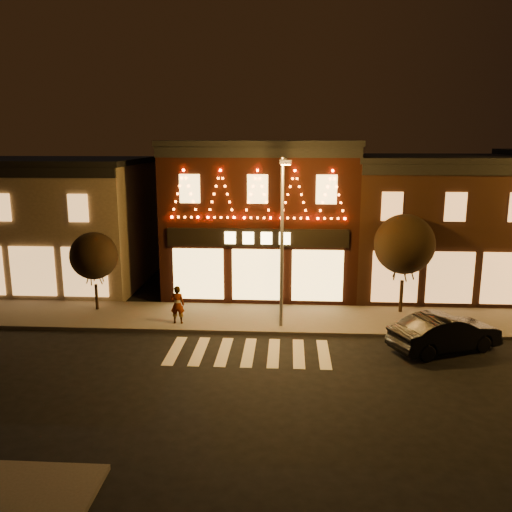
{
  "coord_description": "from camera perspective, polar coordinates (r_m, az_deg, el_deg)",
  "views": [
    {
      "loc": [
        1.54,
        -16.14,
        8.39
      ],
      "look_at": [
        0.29,
        4.0,
        3.97
      ],
      "focal_mm": 37.64,
      "sensor_mm": 36.0,
      "label": 1
    }
  ],
  "objects": [
    {
      "name": "ground",
      "position": [
        18.26,
        -1.75,
        -15.01
      ],
      "size": [
        120.0,
        120.0,
        0.0
      ],
      "primitive_type": "plane",
      "color": "black",
      "rests_on": "ground"
    },
    {
      "name": "sidewalk_far",
      "position": [
        25.54,
        4.41,
        -6.68
      ],
      "size": [
        44.0,
        4.0,
        0.15
      ],
      "primitive_type": "cube",
      "color": "#47423D",
      "rests_on": "ground"
    },
    {
      "name": "building_left",
      "position": [
        33.79,
        -22.03,
        3.41
      ],
      "size": [
        12.2,
        8.28,
        7.3
      ],
      "color": "#6C5F4C",
      "rests_on": "ground"
    },
    {
      "name": "building_pulp",
      "position": [
        30.45,
        0.61,
        4.38
      ],
      "size": [
        10.2,
        8.34,
        8.3
      ],
      "color": "black",
      "rests_on": "ground"
    },
    {
      "name": "building_right_a",
      "position": [
        31.51,
        18.16,
        3.3
      ],
      "size": [
        9.2,
        8.28,
        7.5
      ],
      "color": "#391E13",
      "rests_on": "ground"
    },
    {
      "name": "streetlamp_mid",
      "position": [
        23.11,
        2.82,
        2.75
      ],
      "size": [
        0.49,
        1.72,
        7.48
      ],
      "rotation": [
        0.0,
        0.0,
        -0.09
      ],
      "color": "#59595E",
      "rests_on": "sidewalk_far"
    },
    {
      "name": "tree_left",
      "position": [
        27.11,
        -16.85,
        0.01
      ],
      "size": [
        2.3,
        2.3,
        3.85
      ],
      "rotation": [
        0.0,
        0.0,
        -0.16
      ],
      "color": "black",
      "rests_on": "sidewalk_far"
    },
    {
      "name": "tree_right",
      "position": [
        26.39,
        15.48,
        1.21
      ],
      "size": [
        2.86,
        2.86,
        4.78
      ],
      "rotation": [
        0.0,
        0.0,
        0.09
      ],
      "color": "black",
      "rests_on": "sidewalk_far"
    },
    {
      "name": "dark_sedan",
      "position": [
        23.07,
        19.44,
        -7.7
      ],
      "size": [
        4.85,
        3.35,
        1.51
      ],
      "primitive_type": "imported",
      "rotation": [
        0.0,
        0.0,
        1.99
      ],
      "color": "black",
      "rests_on": "ground"
    },
    {
      "name": "pedestrian",
      "position": [
        24.69,
        -8.35,
        -5.13
      ],
      "size": [
        0.65,
        0.44,
        1.75
      ],
      "primitive_type": "imported",
      "rotation": [
        0.0,
        0.0,
        3.17
      ],
      "color": "gray",
      "rests_on": "sidewalk_far"
    }
  ]
}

